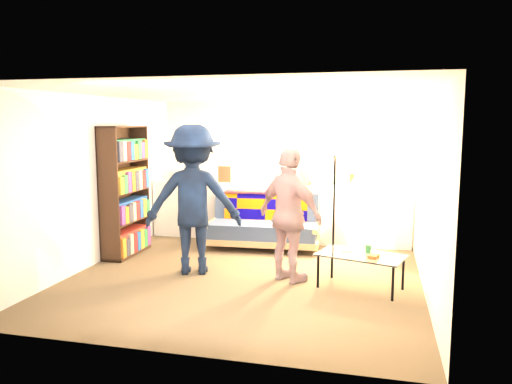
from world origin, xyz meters
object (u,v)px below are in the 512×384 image
(coffee_table, at_px, (361,257))
(person_right, at_px, (290,215))
(futon_sofa, at_px, (265,225))
(bookshelf, at_px, (125,195))
(floor_lamp, at_px, (335,179))
(person_left, at_px, (193,200))

(coffee_table, distance_m, person_right, 1.02)
(futon_sofa, height_order, person_right, person_right)
(futon_sofa, bearing_deg, person_right, -66.80)
(bookshelf, distance_m, coffee_table, 3.71)
(bookshelf, bearing_deg, floor_lamp, 18.30)
(coffee_table, relative_size, floor_lamp, 0.71)
(coffee_table, xyz_separation_m, person_right, (-0.90, 0.09, 0.46))
(bookshelf, xyz_separation_m, person_left, (1.35, -0.63, 0.08))
(coffee_table, distance_m, person_left, 2.31)
(coffee_table, distance_m, floor_lamp, 2.02)
(futon_sofa, distance_m, person_left, 1.80)
(person_right, bearing_deg, bookshelf, 18.70)
(futon_sofa, xyz_separation_m, coffee_table, (1.60, -1.73, 0.04))
(person_left, relative_size, person_right, 1.16)
(bookshelf, bearing_deg, futon_sofa, 25.27)
(coffee_table, bearing_deg, person_right, 174.36)
(coffee_table, xyz_separation_m, person_left, (-2.23, 0.16, 0.60))
(person_right, bearing_deg, person_left, 30.31)
(person_right, bearing_deg, floor_lamp, -70.12)
(person_left, bearing_deg, futon_sofa, -128.63)
(floor_lamp, relative_size, person_right, 0.94)
(coffee_table, relative_size, person_right, 0.67)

